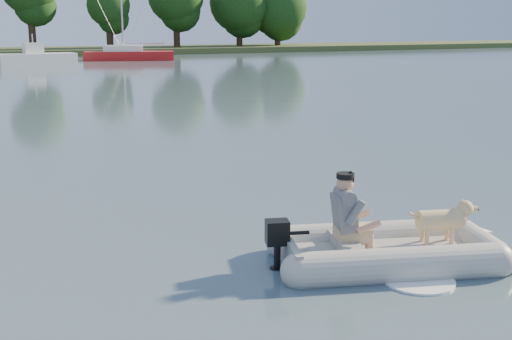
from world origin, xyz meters
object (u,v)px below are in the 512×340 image
sailboat (128,55)px  dinghy (395,222)px  man (346,210)px  dog (438,224)px  motorboat (36,50)px

sailboat → dinghy: bearing=-84.3°
man → sailboat: size_ratio=0.10×
dog → sailboat: sailboat is taller
dog → dinghy: bearing=-175.4°
dinghy → motorboat: bearing=105.7°
sailboat → dog: bearing=-83.6°
dinghy → sailboat: 49.02m
dinghy → sailboat: (9.23, 48.15, -0.09)m
dinghy → man: man is taller
dog → sailboat: size_ratio=0.08×
sailboat → motorboat: bearing=-136.3°
dog → motorboat: 44.21m
motorboat → dog: bearing=-97.1°
motorboat → sailboat: sailboat is taller
man → motorboat: bearing=104.9°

